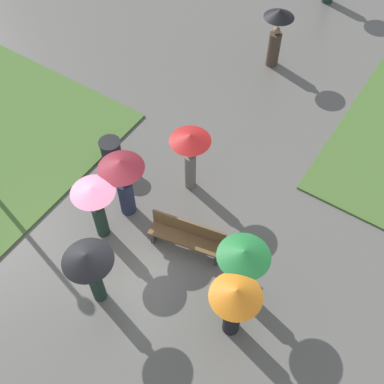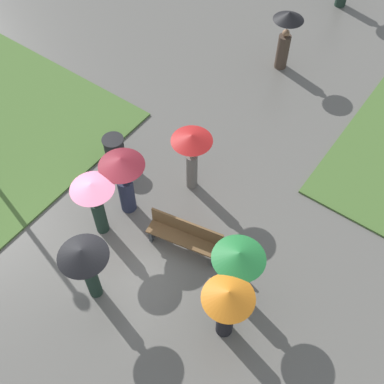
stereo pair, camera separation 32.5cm
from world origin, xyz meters
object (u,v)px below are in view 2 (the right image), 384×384
(crowd_person_red, at_px, (192,150))
(crowd_person_orange, at_px, (228,303))
(crowd_person_maroon, at_px, (123,174))
(lone_walker_far_path, at_px, (286,32))
(crowd_person_black, at_px, (85,261))
(trash_bin, at_px, (115,150))
(crowd_person_green, at_px, (238,265))
(crowd_person_pink, at_px, (95,198))
(park_bench, at_px, (185,235))

(crowd_person_red, distance_m, crowd_person_orange, 4.03)
(crowd_person_maroon, xyz_separation_m, lone_walker_far_path, (0.31, 7.22, -0.07))
(lone_walker_far_path, bearing_deg, crowd_person_red, 157.02)
(crowd_person_black, bearing_deg, trash_bin, 29.93)
(crowd_person_orange, distance_m, crowd_person_black, 3.01)
(crowd_person_red, distance_m, crowd_person_green, 3.26)
(crowd_person_red, height_order, crowd_person_pink, crowd_person_red)
(trash_bin, bearing_deg, park_bench, -18.49)
(crowd_person_maroon, height_order, lone_walker_far_path, lone_walker_far_path)
(crowd_person_red, height_order, lone_walker_far_path, lone_walker_far_path)
(park_bench, distance_m, lone_walker_far_path, 7.47)
(crowd_person_orange, bearing_deg, crowd_person_maroon, -30.71)
(crowd_person_maroon, height_order, crowd_person_black, crowd_person_maroon)
(trash_bin, relative_size, crowd_person_green, 0.46)
(crowd_person_red, distance_m, lone_walker_far_path, 5.70)
(park_bench, height_order, crowd_person_orange, crowd_person_orange)
(park_bench, distance_m, crowd_person_black, 2.57)
(crowd_person_red, relative_size, crowd_person_pink, 1.04)
(crowd_person_red, xyz_separation_m, lone_walker_far_path, (-0.56, 5.67, -0.11))
(crowd_person_maroon, distance_m, crowd_person_black, 2.43)
(crowd_person_orange, height_order, crowd_person_green, crowd_person_orange)
(trash_bin, height_order, crowd_person_maroon, crowd_person_maroon)
(park_bench, bearing_deg, crowd_person_pink, -168.60)
(crowd_person_pink, relative_size, lone_walker_far_path, 0.93)
(crowd_person_black, xyz_separation_m, lone_walker_far_path, (-0.62, 9.46, -0.17))
(crowd_person_red, bearing_deg, crowd_person_green, 160.35)
(crowd_person_red, relative_size, crowd_person_maroon, 0.99)
(crowd_person_green, xyz_separation_m, crowd_person_black, (-2.54, -1.82, 0.10))
(crowd_person_maroon, xyz_separation_m, crowd_person_black, (0.93, -2.24, 0.10))
(crowd_person_pink, bearing_deg, crowd_person_orange, 97.09)
(crowd_person_orange, bearing_deg, park_bench, -44.22)
(crowd_person_green, bearing_deg, trash_bin, 176.34)
(crowd_person_orange, bearing_deg, crowd_person_green, -82.50)
(park_bench, height_order, trash_bin, park_bench)
(park_bench, xyz_separation_m, crowd_person_black, (-0.91, -2.19, 0.99))
(crowd_person_pink, bearing_deg, park_bench, 125.58)
(crowd_person_pink, bearing_deg, trash_bin, -134.37)
(trash_bin, distance_m, crowd_person_pink, 2.42)
(park_bench, height_order, crowd_person_green, crowd_person_green)
(crowd_person_maroon, relative_size, lone_walker_far_path, 0.97)
(trash_bin, xyz_separation_m, crowd_person_pink, (1.23, -1.89, 0.89))
(trash_bin, bearing_deg, crowd_person_maroon, -37.20)
(crowd_person_red, xyz_separation_m, crowd_person_pink, (-0.97, -2.42, -0.09))
(trash_bin, distance_m, crowd_person_red, 2.47)
(park_bench, bearing_deg, trash_bin, 149.88)
(lone_walker_far_path, bearing_deg, crowd_person_black, 155.13)
(crowd_person_pink, xyz_separation_m, crowd_person_maroon, (0.10, 0.88, 0.04))
(trash_bin, bearing_deg, crowd_person_black, -55.12)
(crowd_person_pink, distance_m, crowd_person_maroon, 0.89)
(crowd_person_black, bearing_deg, crowd_person_red, -4.04)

